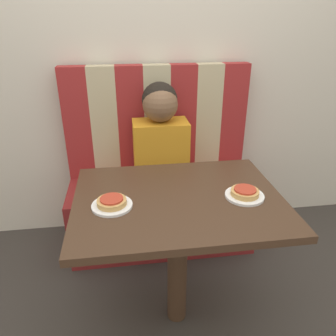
{
  "coord_description": "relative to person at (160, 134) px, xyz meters",
  "views": [
    {
      "loc": [
        -0.23,
        -1.27,
        1.51
      ],
      "look_at": [
        0.0,
        0.34,
        0.74
      ],
      "focal_mm": 35.0,
      "sensor_mm": 36.0,
      "label": 1
    }
  ],
  "objects": [
    {
      "name": "pizza_right",
      "position": [
        0.3,
        -0.72,
        -0.04
      ],
      "size": [
        0.13,
        0.13,
        0.03
      ],
      "color": "tan",
      "rests_on": "plate_right"
    },
    {
      "name": "ground_plane",
      "position": [
        0.0,
        -0.68,
        -0.82
      ],
      "size": [
        12.0,
        12.0,
        0.0
      ],
      "primitive_type": "plane",
      "color": "#38332D"
    },
    {
      "name": "plate_right",
      "position": [
        0.3,
        -0.72,
        -0.06
      ],
      "size": [
        0.18,
        0.18,
        0.01
      ],
      "color": "white",
      "rests_on": "dining_table"
    },
    {
      "name": "booth_backrest",
      "position": [
        -0.0,
        0.19,
        0.02
      ],
      "size": [
        1.23,
        0.09,
        0.75
      ],
      "color": "maroon",
      "rests_on": "booth_seat"
    },
    {
      "name": "plate_left",
      "position": [
        -0.3,
        -0.72,
        -0.06
      ],
      "size": [
        0.18,
        0.18,
        0.01
      ],
      "color": "white",
      "rests_on": "dining_table"
    },
    {
      "name": "wall_back",
      "position": [
        0.0,
        0.29,
        0.48
      ],
      "size": [
        7.0,
        0.05,
        2.6
      ],
      "color": "beige",
      "rests_on": "ground_plane"
    },
    {
      "name": "dining_table",
      "position": [
        0.0,
        -0.68,
        -0.17
      ],
      "size": [
        0.94,
        0.72,
        0.75
      ],
      "color": "#422B1C",
      "rests_on": "ground_plane"
    },
    {
      "name": "person",
      "position": [
        0.0,
        0.0,
        0.0
      ],
      "size": [
        0.34,
        0.24,
        0.67
      ],
      "color": "orange",
      "rests_on": "booth_seat"
    },
    {
      "name": "pizza_left",
      "position": [
        -0.3,
        -0.72,
        -0.04
      ],
      "size": [
        0.13,
        0.13,
        0.03
      ],
      "color": "tan",
      "rests_on": "plate_left"
    },
    {
      "name": "booth_seat",
      "position": [
        0.0,
        -0.01,
        -0.59
      ],
      "size": [
        1.23,
        0.49,
        0.47
      ],
      "color": "maroon",
      "rests_on": "ground_plane"
    }
  ]
}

